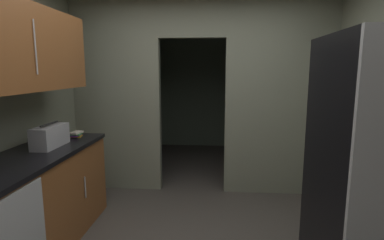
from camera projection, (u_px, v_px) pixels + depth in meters
The scene contains 6 objects.
kitchen_partition at pixel (202, 92), 4.00m from camera, with size 3.43×0.12×2.58m.
adjoining_room_shell at pixel (206, 89), 5.77m from camera, with size 3.43×2.60×2.58m.
lower_cabinet_run at pixel (29, 208), 2.62m from camera, with size 0.64×2.04×0.91m.
upper_cabinet_counterside at pixel (14, 47), 2.40m from camera, with size 0.36×1.83×0.71m.
boombox at pixel (50, 136), 2.89m from camera, with size 0.19×0.42×0.23m.
book_stack at pixel (76, 134), 3.33m from camera, with size 0.14×0.16×0.06m.
Camera 1 is at (0.22, -2.28, 1.64)m, focal length 28.29 mm.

